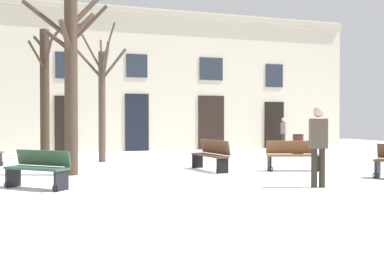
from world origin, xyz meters
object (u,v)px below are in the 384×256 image
object	(u,v)px
bench_back_to_back_left	(293,155)
bench_by_litter_bin	(38,169)
person_strolling	(284,132)
tree_center	(45,90)
bench_facing_shops	(211,154)
tree_right_of_center	(102,95)
tree_near_facade	(71,68)
person_by_shop_door	(318,142)
litter_bin	(298,145)

from	to	relation	value
bench_back_to_back_left	bench_by_litter_bin	xyz separation A→B (m)	(-7.27, -1.31, -0.03)
bench_by_litter_bin	person_strolling	size ratio (longest dim) A/B	0.88
tree_center	person_strolling	distance (m)	12.18
bench_facing_shops	person_strolling	world-z (taller)	person_strolling
tree_right_of_center	tree_near_facade	distance (m)	3.94
tree_right_of_center	bench_facing_shops	bearing A→B (deg)	-54.92
tree_near_facade	bench_by_litter_bin	xyz separation A→B (m)	(-0.91, -2.41, -2.54)
bench_facing_shops	person_by_shop_door	size ratio (longest dim) A/B	1.01
tree_right_of_center	person_strolling	xyz separation A→B (m)	(9.94, 4.32, -1.52)
person_strolling	bench_back_to_back_left	bearing A→B (deg)	14.24
tree_center	person_strolling	size ratio (longest dim) A/B	3.29
person_strolling	bench_by_litter_bin	bearing A→B (deg)	-6.84
tree_center	person_by_shop_door	world-z (taller)	tree_center
bench_back_to_back_left	person_strolling	xyz separation A→B (m)	(4.93, 9.08, 0.43)
tree_right_of_center	tree_near_facade	bearing A→B (deg)	-110.28
person_strolling	bench_facing_shops	bearing A→B (deg)	1.39
person_by_shop_door	tree_near_facade	bearing A→B (deg)	-22.18
bench_back_to_back_left	bench_by_litter_bin	world-z (taller)	bench_back_to_back_left
litter_bin	bench_by_litter_bin	size ratio (longest dim) A/B	0.64
litter_bin	bench_facing_shops	bearing A→B (deg)	-143.78
bench_back_to_back_left	bench_by_litter_bin	size ratio (longest dim) A/B	1.13
tree_near_facade	person_strolling	size ratio (longest dim) A/B	3.35
litter_bin	bench_back_to_back_left	bearing A→B (deg)	-123.24
tree_near_facade	person_by_shop_door	xyz separation A→B (m)	(5.11, -4.28, -1.94)
person_by_shop_door	litter_bin	bearing A→B (deg)	-101.17
tree_center	bench_by_litter_bin	world-z (taller)	tree_center
tree_center	person_by_shop_door	size ratio (longest dim) A/B	2.93
bench_by_litter_bin	tree_center	bearing A→B (deg)	131.07
litter_bin	bench_facing_shops	world-z (taller)	bench_facing_shops
litter_bin	person_by_shop_door	size ratio (longest dim) A/B	0.50
tree_right_of_center	bench_facing_shops	xyz separation A→B (m)	(2.73, -3.88, -1.93)
tree_near_facade	litter_bin	world-z (taller)	tree_near_facade
tree_center	bench_facing_shops	world-z (taller)	tree_center
tree_center	bench_back_to_back_left	distance (m)	10.04
tree_center	bench_facing_shops	bearing A→B (deg)	-52.47
tree_right_of_center	person_strolling	world-z (taller)	tree_right_of_center
tree_right_of_center	bench_facing_shops	size ratio (longest dim) A/B	2.63
bench_back_to_back_left	person_by_shop_door	size ratio (longest dim) A/B	0.88
person_by_shop_door	person_strolling	size ratio (longest dim) A/B	1.12
tree_center	person_by_shop_door	xyz separation A→B (m)	(5.67, -10.10, -1.66)
litter_bin	person_by_shop_door	world-z (taller)	person_by_shop_door
tree_right_of_center	bench_back_to_back_left	xyz separation A→B (m)	(5.01, -4.77, -1.95)
tree_center	tree_near_facade	distance (m)	5.85
tree_near_facade	tree_center	bearing A→B (deg)	95.50
litter_bin	bench_facing_shops	distance (m)	6.83
tree_near_facade	bench_back_to_back_left	distance (m)	6.93
bench_back_to_back_left	bench_by_litter_bin	distance (m)	7.39
litter_bin	bench_back_to_back_left	size ratio (longest dim) A/B	0.56
tree_right_of_center	bench_facing_shops	world-z (taller)	tree_right_of_center
litter_bin	bench_by_litter_bin	xyz separation A→B (m)	(-10.49, -6.23, -0.02)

